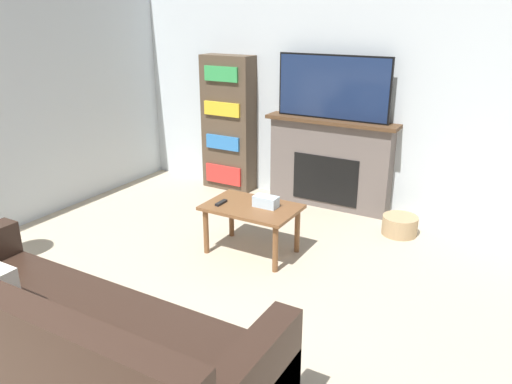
{
  "coord_description": "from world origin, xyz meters",
  "views": [
    {
      "loc": [
        2.01,
        -0.74,
        2.13
      ],
      "look_at": [
        0.0,
        2.76,
        0.66
      ],
      "focal_mm": 35.0,
      "sensor_mm": 36.0,
      "label": 1
    }
  ],
  "objects_px": {
    "bookshelf": "(228,124)",
    "storage_basket": "(400,225)",
    "tv": "(333,88)",
    "couch": "(67,353)",
    "fireplace": "(329,163)",
    "coffee_table": "(252,213)"
  },
  "relations": [
    {
      "from": "couch",
      "to": "storage_basket",
      "type": "height_order",
      "value": "couch"
    },
    {
      "from": "coffee_table",
      "to": "tv",
      "type": "bearing_deg",
      "value": 83.69
    },
    {
      "from": "coffee_table",
      "to": "fireplace",
      "type": "bearing_deg",
      "value": 83.78
    },
    {
      "from": "couch",
      "to": "coffee_table",
      "type": "distance_m",
      "value": 2.13
    },
    {
      "from": "tv",
      "to": "storage_basket",
      "type": "distance_m",
      "value": 1.61
    },
    {
      "from": "bookshelf",
      "to": "tv",
      "type": "bearing_deg",
      "value": 0.11
    },
    {
      "from": "coffee_table",
      "to": "bookshelf",
      "type": "xyz_separation_m",
      "value": [
        -1.17,
        1.44,
        0.42
      ]
    },
    {
      "from": "couch",
      "to": "storage_basket",
      "type": "bearing_deg",
      "value": 71.73
    },
    {
      "from": "tv",
      "to": "bookshelf",
      "type": "relative_size",
      "value": 0.77
    },
    {
      "from": "fireplace",
      "to": "bookshelf",
      "type": "distance_m",
      "value": 1.37
    },
    {
      "from": "tv",
      "to": "storage_basket",
      "type": "bearing_deg",
      "value": -20.95
    },
    {
      "from": "fireplace",
      "to": "coffee_table",
      "type": "distance_m",
      "value": 1.48
    },
    {
      "from": "tv",
      "to": "couch",
      "type": "distance_m",
      "value": 3.72
    },
    {
      "from": "tv",
      "to": "storage_basket",
      "type": "relative_size",
      "value": 3.62
    },
    {
      "from": "fireplace",
      "to": "storage_basket",
      "type": "distance_m",
      "value": 1.09
    },
    {
      "from": "tv",
      "to": "couch",
      "type": "bearing_deg",
      "value": -92.07
    },
    {
      "from": "tv",
      "to": "couch",
      "type": "relative_size",
      "value": 0.52
    },
    {
      "from": "fireplace",
      "to": "storage_basket",
      "type": "relative_size",
      "value": 4.28
    },
    {
      "from": "couch",
      "to": "bookshelf",
      "type": "xyz_separation_m",
      "value": [
        -1.2,
        3.57,
        0.52
      ]
    },
    {
      "from": "bookshelf",
      "to": "storage_basket",
      "type": "distance_m",
      "value": 2.4
    },
    {
      "from": "couch",
      "to": "coffee_table",
      "type": "relative_size",
      "value": 2.88
    },
    {
      "from": "fireplace",
      "to": "storage_basket",
      "type": "xyz_separation_m",
      "value": [
        0.93,
        -0.38,
        -0.42
      ]
    }
  ]
}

